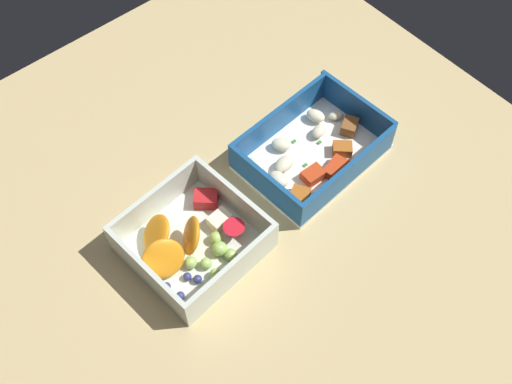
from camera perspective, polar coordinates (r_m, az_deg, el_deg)
table_surface at (r=81.33cm, az=-1.01°, el=-1.00°), size 80.00×80.00×2.00cm
pasta_container at (r=83.10cm, az=5.22°, el=3.75°), size 19.53×14.49×5.18cm
fruit_bowl at (r=75.46cm, az=-6.02°, el=-4.50°), size 16.16×15.76×5.82cm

